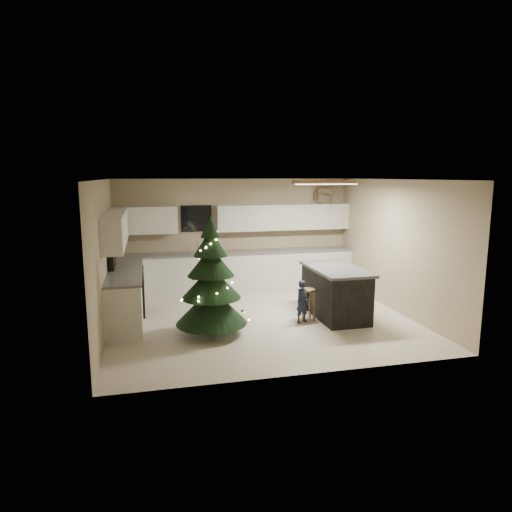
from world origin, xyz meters
name	(u,v)px	position (x,y,z in m)	size (l,w,h in m)	color
ground_plane	(260,319)	(0.00, 0.00, 0.00)	(5.50, 5.50, 0.00)	#BDB09B
room_shell	(262,227)	(0.02, 0.00, 1.75)	(5.52, 5.02, 2.61)	tan
cabinetry	(201,265)	(-0.91, 1.65, 0.76)	(5.50, 3.20, 2.00)	silver
island	(335,292)	(1.44, -0.14, 0.48)	(0.90, 1.70, 0.95)	black
bar_stool	(307,297)	(0.83, -0.24, 0.45)	(0.31, 0.31, 0.59)	#905C38
christmas_tree	(211,286)	(-1.00, -0.56, 0.83)	(1.26, 1.22, 2.02)	#3F2816
toddler	(303,302)	(0.71, -0.37, 0.40)	(0.29, 0.19, 0.79)	black
rocking_horse	(326,193)	(2.20, 2.33, 2.27)	(0.63, 0.40, 0.51)	#905C38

